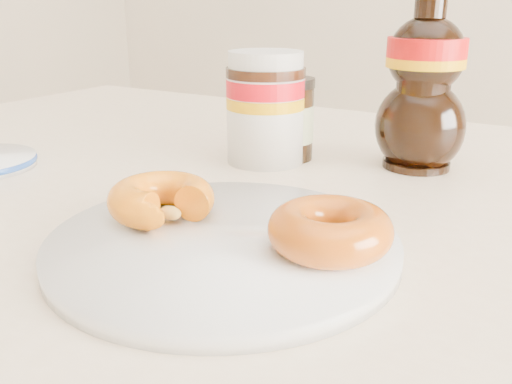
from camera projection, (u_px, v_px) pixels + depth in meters
The scene contains 7 objects.
dining_table at pixel (290, 268), 0.60m from camera, with size 1.40×0.90×0.75m.
plate at pixel (223, 244), 0.44m from camera, with size 0.27×0.27×0.01m.
donut_bitten at pixel (161, 199), 0.47m from camera, with size 0.09×0.09×0.03m, color orange.
donut_whole at pixel (330, 230), 0.41m from camera, with size 0.09×0.09×0.03m, color #A3430A.
nutella_jar at pixel (266, 103), 0.67m from camera, with size 0.09×0.09×0.13m.
syrup_bottle at pixel (424, 81), 0.63m from camera, with size 0.10×0.09×0.20m, color black, non-canonical shape.
dark_jar at pixel (288, 120), 0.69m from camera, with size 0.06×0.06×0.10m.
Camera 1 is at (0.25, -0.39, 0.94)m, focal length 40.00 mm.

